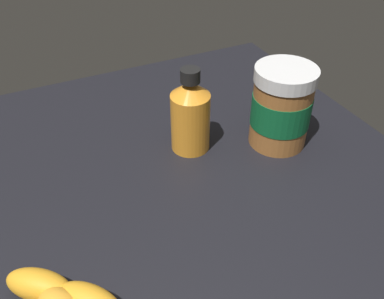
{
  "coord_description": "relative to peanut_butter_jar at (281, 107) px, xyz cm",
  "views": [
    {
      "loc": [
        -40.7,
        18.33,
        43.52
      ],
      "look_at": [
        4.19,
        -3.15,
        4.46
      ],
      "focal_mm": 39.11,
      "sensor_mm": 36.0,
      "label": 1
    }
  ],
  "objects": [
    {
      "name": "ground_plane",
      "position": [
        -5.21,
        19.81,
        -8.55
      ],
      "size": [
        84.22,
        75.79,
        3.42
      ],
      "primitive_type": "cube",
      "color": "black"
    },
    {
      "name": "peanut_butter_jar",
      "position": [
        0.0,
        0.0,
        0.0
      ],
      "size": [
        9.98,
        9.98,
        13.85
      ],
      "color": "#9E602D",
      "rests_on": "ground_plane"
    },
    {
      "name": "honey_bottle",
      "position": [
        5.03,
        14.05,
        -0.37
      ],
      "size": [
        6.43,
        6.43,
        14.51
      ],
      "color": "orange",
      "rests_on": "ground_plane"
    }
  ]
}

